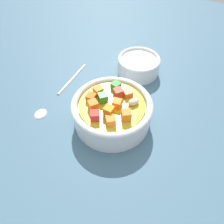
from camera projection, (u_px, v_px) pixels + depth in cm
name	position (u px, v px, depth cm)	size (l,w,h in cm)	color
ground_plane	(112.00, 124.00, 44.82)	(140.00, 140.00, 2.00)	#42667A
soup_bowl_main	(112.00, 111.00, 41.77)	(15.59, 15.59, 6.79)	white
spoon	(56.00, 95.00, 48.40)	(20.23, 2.64, 0.77)	silver
side_bowl_small	(138.00, 65.00, 52.78)	(10.32, 10.32, 4.22)	white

